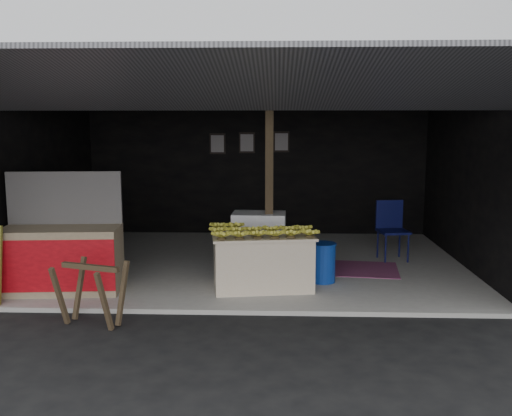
{
  "coord_description": "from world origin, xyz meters",
  "views": [
    {
      "loc": [
        0.43,
        -6.71,
        2.36
      ],
      "look_at": [
        0.11,
        1.55,
        1.1
      ],
      "focal_mm": 40.0,
      "sensor_mm": 36.0,
      "label": 1
    }
  ],
  "objects_px": {
    "banana_table": "(263,261)",
    "plastic_chair": "(391,225)",
    "white_crate": "(259,242)",
    "sawhorse": "(91,287)",
    "water_barrel": "(323,263)",
    "neighbor_stall": "(62,256)"
  },
  "relations": [
    {
      "from": "neighbor_stall",
      "to": "water_barrel",
      "type": "bearing_deg",
      "value": 4.18
    },
    {
      "from": "white_crate",
      "to": "water_barrel",
      "type": "height_order",
      "value": "white_crate"
    },
    {
      "from": "banana_table",
      "to": "water_barrel",
      "type": "height_order",
      "value": "banana_table"
    },
    {
      "from": "sawhorse",
      "to": "plastic_chair",
      "type": "relative_size",
      "value": 0.83
    },
    {
      "from": "banana_table",
      "to": "plastic_chair",
      "type": "relative_size",
      "value": 1.52
    },
    {
      "from": "plastic_chair",
      "to": "sawhorse",
      "type": "bearing_deg",
      "value": -151.06
    },
    {
      "from": "banana_table",
      "to": "white_crate",
      "type": "bearing_deg",
      "value": 86.46
    },
    {
      "from": "banana_table",
      "to": "water_barrel",
      "type": "distance_m",
      "value": 0.93
    },
    {
      "from": "white_crate",
      "to": "banana_table",
      "type": "bearing_deg",
      "value": -83.03
    },
    {
      "from": "banana_table",
      "to": "sawhorse",
      "type": "height_order",
      "value": "banana_table"
    },
    {
      "from": "sawhorse",
      "to": "white_crate",
      "type": "bearing_deg",
      "value": 69.88
    },
    {
      "from": "water_barrel",
      "to": "plastic_chair",
      "type": "xyz_separation_m",
      "value": [
        1.26,
        1.45,
        0.31
      ]
    },
    {
      "from": "plastic_chair",
      "to": "neighbor_stall",
      "type": "bearing_deg",
      "value": -166.47
    },
    {
      "from": "white_crate",
      "to": "neighbor_stall",
      "type": "bearing_deg",
      "value": -153.16
    },
    {
      "from": "white_crate",
      "to": "sawhorse",
      "type": "height_order",
      "value": "white_crate"
    },
    {
      "from": "sawhorse",
      "to": "water_barrel",
      "type": "xyz_separation_m",
      "value": [
        2.8,
        1.75,
        -0.13
      ]
    },
    {
      "from": "banana_table",
      "to": "plastic_chair",
      "type": "bearing_deg",
      "value": 31.71
    },
    {
      "from": "sawhorse",
      "to": "water_barrel",
      "type": "distance_m",
      "value": 3.31
    },
    {
      "from": "neighbor_stall",
      "to": "plastic_chair",
      "type": "distance_m",
      "value": 5.26
    },
    {
      "from": "white_crate",
      "to": "neighbor_stall",
      "type": "height_order",
      "value": "neighbor_stall"
    },
    {
      "from": "white_crate",
      "to": "plastic_chair",
      "type": "relative_size",
      "value": 0.92
    },
    {
      "from": "banana_table",
      "to": "plastic_chair",
      "type": "distance_m",
      "value": 2.77
    }
  ]
}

